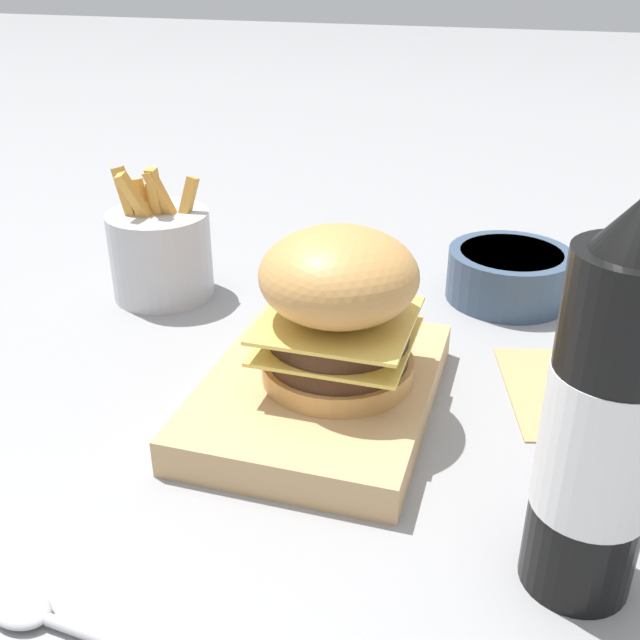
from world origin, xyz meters
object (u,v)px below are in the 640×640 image
burger (338,306)px  ketchup_bottle (604,426)px  spoon (64,625)px  fries_basket (161,252)px  serving_board (320,392)px  side_bowl (509,274)px

burger → ketchup_bottle: size_ratio=0.51×
spoon → fries_basket: bearing=-65.6°
ketchup_bottle → fries_basket: (-0.29, -0.41, -0.06)m
serving_board → burger: bearing=105.1°
spoon → side_bowl: bearing=-107.2°
ketchup_bottle → side_bowl: 0.40m
ketchup_bottle → fries_basket: ketchup_bottle is taller
serving_board → ketchup_bottle: 0.25m
ketchup_bottle → serving_board: bearing=-123.6°
burger → fries_basket: burger is taller
serving_board → burger: (-0.00, 0.01, 0.08)m
ketchup_bottle → burger: bearing=-126.3°
side_bowl → fries_basket: bearing=-74.8°
burger → ketchup_bottle: 0.23m
ketchup_bottle → spoon: size_ratio=1.50×
side_bowl → spoon: (0.50, -0.20, -0.02)m
serving_board → side_bowl: (-0.25, 0.13, 0.01)m
serving_board → spoon: (0.25, -0.07, -0.01)m
fries_basket → serving_board: bearing=54.1°
serving_board → fries_basket: (-0.16, -0.22, 0.03)m
ketchup_bottle → fries_basket: 0.51m
side_bowl → spoon: 0.54m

